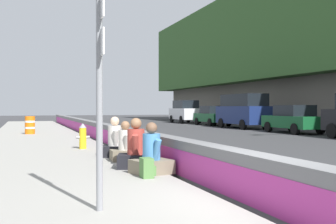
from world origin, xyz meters
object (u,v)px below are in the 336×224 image
Objects in this scene: seated_person_far at (115,144)px; parked_car_farther at (185,111)px; seated_person_rear at (125,148)px; parked_car_far at (213,116)px; construction_barrel at (30,125)px; route_sign_post at (100,58)px; parked_car_midline at (243,110)px; fire_hydrant at (83,136)px; seated_person_foreground at (151,157)px; backpack at (147,168)px; parked_car_fourth at (294,119)px; seated_person_middle at (136,152)px.

seated_person_far is 0.24× the size of parked_car_farther.
seated_person_rear is 0.23× the size of parked_car_far.
construction_barrel is (12.59, 2.24, 0.15)m from seated_person_rear.
route_sign_post is 25.93m from parked_car_midline.
fire_hydrant is 0.17× the size of parked_car_midline.
seated_person_foreground is 2.29m from seated_person_rear.
seated_person_rear is at bearing -17.17° from route_sign_post.
parked_car_midline reaches higher than seated_person_rear.
parked_car_farther is at bearing -23.09° from backpack.
seated_person_rear is (-3.60, -0.64, -0.12)m from fire_hydrant.
parked_car_far is at bearing -0.47° from parked_car_fourth.
fire_hydrant is 0.18× the size of parked_car_farther.
seated_person_middle is at bearing -21.93° from route_sign_post.
parked_car_far reaches higher than fire_hydrant.
seated_person_middle is at bearing 5.61° from seated_person_foreground.
seated_person_foreground reaches higher than fire_hydrant.
parked_car_midline is (6.01, 0.06, 0.49)m from parked_car_fourth.
parked_car_fourth is at bearing -43.24° from route_sign_post.
route_sign_post is 3.07× the size of seated_person_middle.
parked_car_fourth reaches higher than fire_hydrant.
seated_person_far reaches higher than seated_person_rear.
seated_person_rear is 16.63m from parked_car_fourth.
seated_person_rear reaches higher than construction_barrel.
backpack is at bearing 134.92° from parked_car_fourth.
parked_car_far is at bearing -28.43° from route_sign_post.
construction_barrel is (17.67, 0.67, -1.61)m from route_sign_post.
seated_person_far is at bearing -169.37° from construction_barrel.
seated_person_middle reaches higher than construction_barrel.
fire_hydrant is 0.80× the size of seated_person_foreground.
parked_car_fourth is at bearing -45.08° from backpack.
construction_barrel is at bearing 10.08° from seated_person_rear.
seated_person_foreground is at bearing -171.35° from construction_barrel.
route_sign_post is at bearing 151.57° from parked_car_far.
fire_hydrant is at bearing 10.03° from seated_person_rear.
fire_hydrant is 9.13m from construction_barrel.
parked_car_far is (27.05, -14.64, -1.37)m from route_sign_post.
route_sign_post reaches higher than seated_person_middle.
construction_barrel is (13.94, 2.17, 0.11)m from seated_person_middle.
seated_person_far is at bearing -0.02° from seated_person_middle.
parked_car_farther reaches higher than parked_car_fourth.
parked_car_fourth is at bearing 179.53° from parked_car_far.
seated_person_rear is at bearing -2.83° from seated_person_middle.
seated_person_rear is 20.90m from parked_car_midline.
parked_car_farther is (17.50, 0.12, 0.32)m from parked_car_fourth.
seated_person_rear is at bearing 0.65° from seated_person_foreground.
parked_car_far reaches higher than construction_barrel.
parked_car_far is 5.93m from parked_car_farther.
seated_person_rear is at bearing -169.92° from construction_barrel.
construction_barrel is at bearing 7.53° from backpack.
seated_person_foreground is 1.16× the size of construction_barrel.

